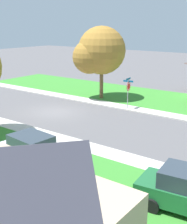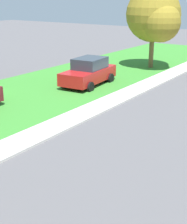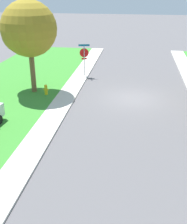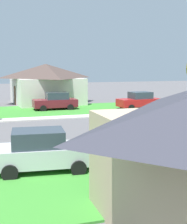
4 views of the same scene
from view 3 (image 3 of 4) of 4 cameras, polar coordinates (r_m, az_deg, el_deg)
ground_plane at (r=20.35m, az=7.85°, el=2.65°), size 120.00×120.00×0.00m
stop_sign_near_corner at (r=24.66m, az=-1.86°, el=11.25°), size 0.90×0.90×2.77m
tree_across_left at (r=20.92m, az=-13.08°, el=15.49°), size 4.10×3.81×6.49m
fire_hydrant at (r=20.86m, az=-9.40°, el=4.38°), size 0.38×0.22×0.83m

